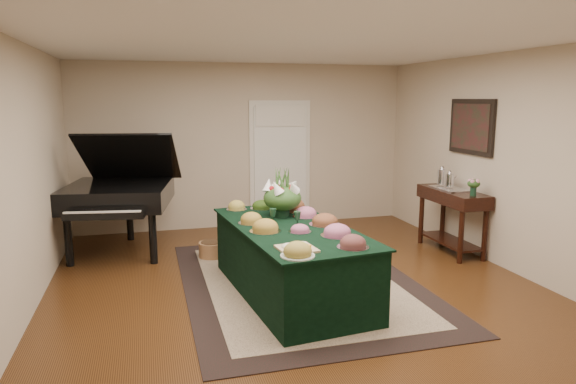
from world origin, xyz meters
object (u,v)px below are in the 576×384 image
object	(u,v)px
buffet_table	(291,260)
grand_piano	(119,193)
mahogany_sideboard	(452,204)
floral_centerpiece	(282,193)

from	to	relation	value
buffet_table	grand_piano	size ratio (longest dim) A/B	1.36
buffet_table	mahogany_sideboard	world-z (taller)	mahogany_sideboard
floral_centerpiece	grand_piano	bearing A→B (deg)	138.48
buffet_table	grand_piano	bearing A→B (deg)	130.58
buffet_table	grand_piano	xyz separation A→B (m)	(-1.85, 2.16, 0.45)
grand_piano	mahogany_sideboard	world-z (taller)	grand_piano
floral_centerpiece	grand_piano	distance (m)	2.53
mahogany_sideboard	grand_piano	bearing A→B (deg)	164.91
buffet_table	floral_centerpiece	bearing A→B (deg)	85.63
floral_centerpiece	grand_piano	xyz separation A→B (m)	(-1.89, 1.67, -0.21)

